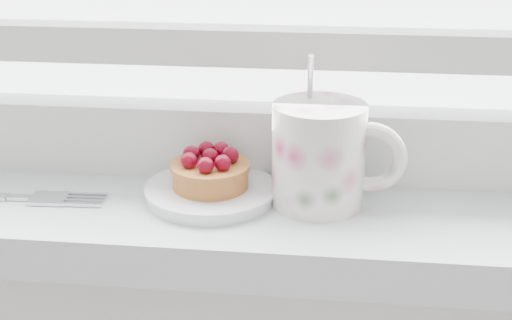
# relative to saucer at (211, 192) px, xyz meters

# --- Properties ---
(saucer) EXTENTS (0.12, 0.12, 0.01)m
(saucer) POSITION_rel_saucer_xyz_m (0.00, 0.00, 0.00)
(saucer) COLOR silver
(saucer) RESTS_ON windowsill
(raspberry_tart) EXTENTS (0.07, 0.07, 0.04)m
(raspberry_tart) POSITION_rel_saucer_xyz_m (-0.00, 0.00, 0.02)
(raspberry_tart) COLOR brown
(raspberry_tart) RESTS_ON saucer
(floral_mug) EXTENTS (0.13, 0.09, 0.14)m
(floral_mug) POSITION_rel_saucer_xyz_m (0.10, -0.00, 0.04)
(floral_mug) COLOR silver
(floral_mug) RESTS_ON windowsill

